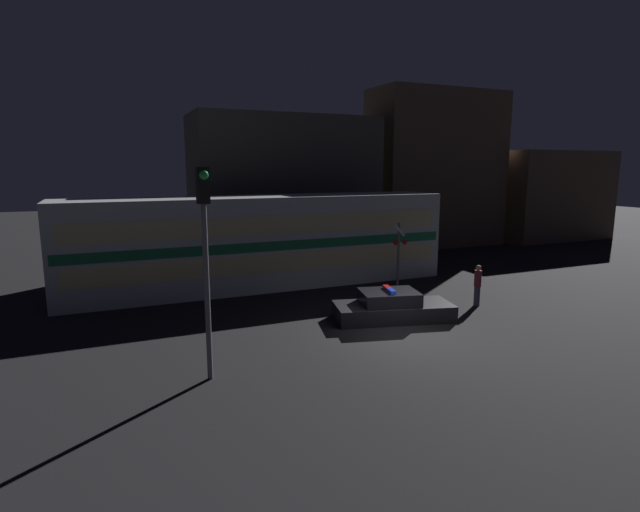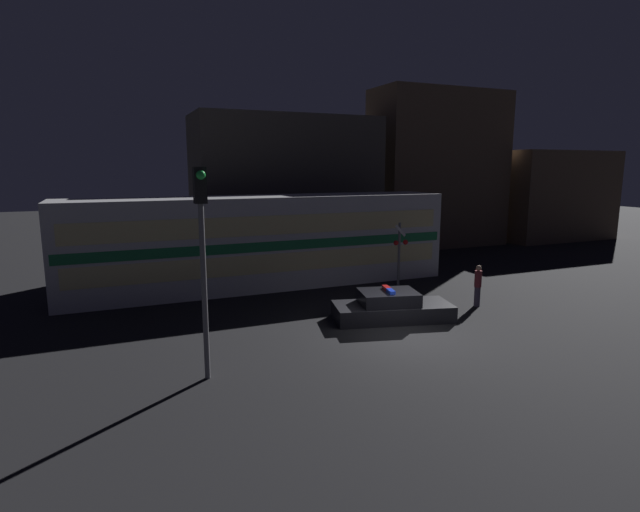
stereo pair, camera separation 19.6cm
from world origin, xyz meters
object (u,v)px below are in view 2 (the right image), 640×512
Objects in this scene: police_car at (391,308)px; traffic_light_corner at (202,240)px; pedestrian at (478,285)px; crossing_signal_near at (400,250)px; train at (263,242)px.

police_car is 8.29m from traffic_light_corner.
pedestrian is 0.55× the size of crossing_signal_near.
traffic_light_corner is (-10.15, -6.80, 1.94)m from crossing_signal_near.
train is at bearing 135.27° from pedestrian.
traffic_light_corner reaches higher than police_car.
train is at bearing 65.04° from traffic_light_corner.
pedestrian is (6.83, -6.77, -1.24)m from train.
police_car is at bearing 19.71° from traffic_light_corner.
train is 9.70m from pedestrian.
traffic_light_corner is at bearing -166.27° from pedestrian.
police_car is 0.83× the size of traffic_light_corner.
police_car is at bearing -125.07° from crossing_signal_near.
train is 6.34m from crossing_signal_near.
train is 3.21× the size of traffic_light_corner.
pedestrian reaches higher than police_car.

